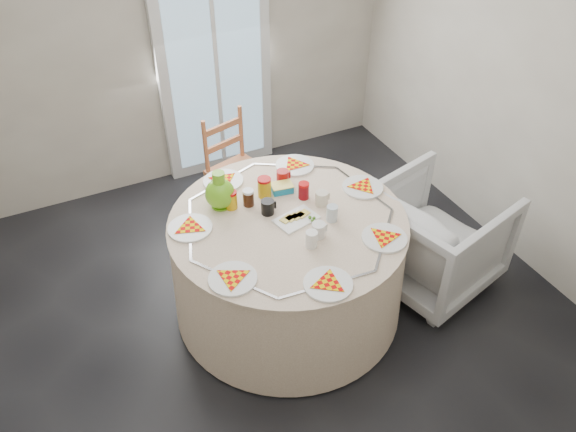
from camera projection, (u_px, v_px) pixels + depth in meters
name	position (u px, v px, depth m)	size (l,w,h in m)	color
floor	(270.00, 317.00, 3.89)	(4.00, 4.00, 0.00)	black
wall_back	(162.00, 37.00, 4.48)	(4.00, 0.02, 2.60)	#BCB5A3
wall_right	(537.00, 88.00, 3.76)	(0.02, 4.00, 2.60)	#BCB5A3
glass_door	(214.00, 60.00, 4.74)	(1.00, 0.08, 2.10)	silver
table	(288.00, 265.00, 3.75)	(1.56, 1.56, 0.79)	beige
wooden_chair	(238.00, 170.00, 4.47)	(0.41, 0.39, 0.92)	#A8633A
armchair	(434.00, 236.00, 3.97)	(0.83, 0.78, 0.85)	silver
place_settings	(288.00, 220.00, 3.51)	(1.49, 1.49, 0.03)	white
jar_cluster	(266.00, 197.00, 3.61)	(0.53, 0.27, 0.15)	#A78115
butter_tub	(282.00, 189.00, 3.74)	(0.14, 0.10, 0.06)	#1286B2
green_pitcher	(220.00, 193.00, 3.56)	(0.19, 0.19, 0.25)	#67BB1A
cheese_platter	(296.00, 220.00, 3.51)	(0.26, 0.17, 0.03)	silver
mugs_glasses	(302.00, 211.00, 3.52)	(0.63, 0.63, 0.12)	#B0AFAF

